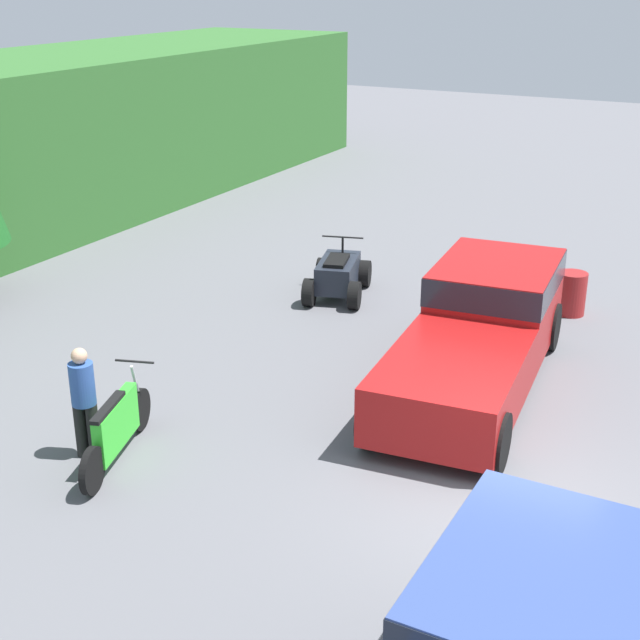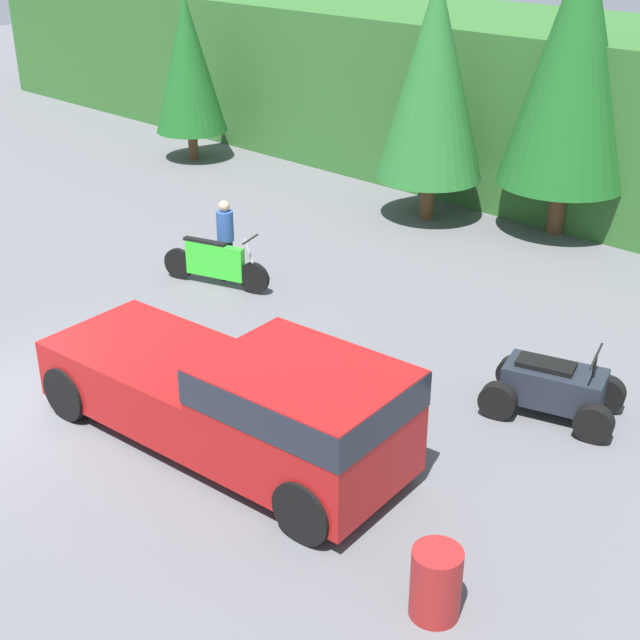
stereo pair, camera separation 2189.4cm
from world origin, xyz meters
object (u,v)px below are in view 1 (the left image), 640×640
pickup_truck_red (481,327)px  quad_atv (338,276)px  rider_person (84,399)px  steel_barrel (572,294)px  dirt_bike (117,428)px

pickup_truck_red → quad_atv: pickup_truck_red is taller
rider_person → steel_barrel: 10.19m
pickup_truck_red → rider_person: 6.60m
steel_barrel → dirt_bike: bearing=153.4°
dirt_bike → quad_atv: dirt_bike is taller
dirt_bike → rider_person: bearing=90.3°
steel_barrel → quad_atv: bearing=104.5°
quad_atv → steel_barrel: 4.84m
pickup_truck_red → rider_person: bearing=136.0°
quad_atv → steel_barrel: size_ratio=2.60×
pickup_truck_red → dirt_bike: pickup_truck_red is taller
dirt_bike → quad_atv: 7.60m
dirt_bike → steel_barrel: (8.82, -4.42, -0.05)m
rider_person → pickup_truck_red: bearing=-54.8°
pickup_truck_red → rider_person: (-5.13, 4.15, -0.03)m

